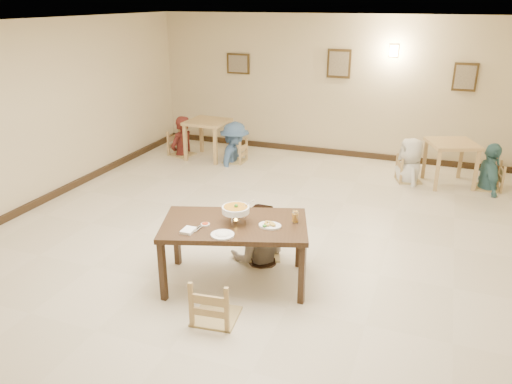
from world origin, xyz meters
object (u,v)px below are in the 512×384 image
at_px(bg_chair_rl, 411,158).
at_px(bg_chair_rr, 491,164).
at_px(main_diner, 259,204).
at_px(drink_glass, 295,217).
at_px(bg_diner_d, 495,143).
at_px(chair_near, 215,278).
at_px(chair_far, 263,223).
at_px(bg_table_left, 208,127).
at_px(bg_diner_b, 234,122).
at_px(bg_chair_lr, 235,141).
at_px(bg_diner_a, 180,116).
at_px(bg_diner_c, 413,138).
at_px(bg_table_right, 452,149).
at_px(curry_warmer, 236,210).
at_px(bg_chair_ll, 181,133).
at_px(main_table, 234,229).

height_order(bg_chair_rl, bg_chair_rr, bg_chair_rr).
distance_m(main_diner, drink_glass, 0.71).
bearing_deg(bg_diner_d, chair_near, 139.71).
xyz_separation_m(chair_far, bg_table_left, (-2.63, 3.76, 0.21)).
height_order(drink_glass, bg_diner_b, bg_diner_b).
bearing_deg(drink_glass, bg_chair_lr, 121.35).
relative_size(bg_diner_a, bg_diner_c, 1.04).
xyz_separation_m(bg_chair_rl, bg_diner_c, (0.00, 0.00, 0.39)).
bearing_deg(bg_chair_lr, main_diner, 27.10).
bearing_deg(bg_table_right, curry_warmer, -117.32).
relative_size(bg_diner_a, bg_diner_d, 1.03).
height_order(drink_glass, bg_table_left, drink_glass).
bearing_deg(bg_chair_ll, chair_far, -126.73).
bearing_deg(curry_warmer, bg_table_right, 62.68).
bearing_deg(bg_chair_ll, bg_chair_lr, -79.15).
xyz_separation_m(curry_warmer, bg_chair_rr, (3.09, 4.64, -0.51)).
height_order(chair_near, drink_glass, chair_near).
height_order(main_table, bg_chair_lr, bg_chair_lr).
distance_m(chair_far, bg_diner_c, 4.13).
xyz_separation_m(bg_chair_ll, bg_diner_b, (1.29, -0.03, 0.35)).
bearing_deg(bg_chair_ll, bg_diner_d, -76.70).
bearing_deg(bg_chair_lr, bg_diner_c, 90.94).
relative_size(bg_table_right, bg_diner_b, 0.62).
height_order(bg_chair_lr, bg_diner_c, bg_diner_c).
relative_size(chair_far, bg_diner_c, 0.58).
bearing_deg(bg_chair_lr, bg_chair_rr, 91.73).
height_order(drink_glass, bg_diner_c, bg_diner_c).
bearing_deg(bg_diner_a, bg_table_right, 105.14).
relative_size(drink_glass, bg_diner_c, 0.09).
bearing_deg(bg_diner_d, bg_chair_lr, 80.70).
xyz_separation_m(bg_table_left, bg_chair_rl, (4.25, 0.02, -0.24)).
height_order(chair_far, bg_diner_b, bg_diner_b).
distance_m(drink_glass, bg_table_left, 5.34).
xyz_separation_m(bg_table_left, bg_chair_lr, (0.65, -0.05, -0.23)).
bearing_deg(bg_table_right, bg_chair_rl, -174.00).
xyz_separation_m(main_diner, bg_chair_rl, (1.63, 3.90, -0.34)).
xyz_separation_m(drink_glass, bg_table_left, (-3.22, 4.26, -0.17)).
bearing_deg(bg_table_left, main_table, -60.68).
distance_m(bg_table_left, bg_chair_ll, 0.67).
height_order(chair_near, main_diner, main_diner).
distance_m(curry_warmer, bg_diner_d, 5.58).
bearing_deg(bg_chair_rr, curry_warmer, -38.43).
distance_m(bg_diner_a, bg_diner_c, 4.89).
relative_size(chair_far, bg_table_right, 0.92).
xyz_separation_m(main_table, bg_chair_lr, (-1.90, 4.49, -0.26)).
distance_m(bg_chair_ll, bg_diner_d, 6.31).
distance_m(bg_diner_b, bg_diner_d, 5.01).
bearing_deg(main_table, bg_chair_rr, 38.16).
bearing_deg(bg_chair_rr, main_diner, -42.01).
distance_m(drink_glass, bg_diner_a, 5.74).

